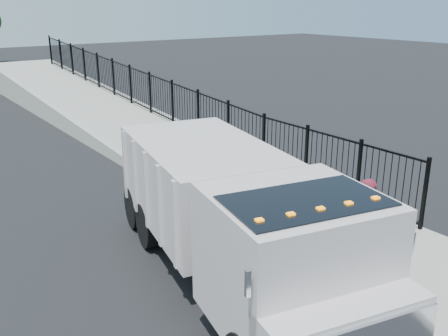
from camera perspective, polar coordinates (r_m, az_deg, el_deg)
ground at (r=12.02m, az=3.73°, el=-8.41°), size 120.00×120.00×0.00m
sidewalk at (r=12.05m, az=17.12°, el=-8.88°), size 3.55×12.00×0.12m
curb at (r=10.71m, az=10.68°, el=-11.83°), size 0.30×12.00×0.16m
ramp at (r=26.42m, az=-15.12°, el=5.95°), size 3.95×24.06×3.19m
iron_fence at (r=23.21m, az=-8.38°, el=7.00°), size 0.10×28.00×1.80m
truck at (r=9.57m, az=1.49°, el=-5.46°), size 4.13×8.37×2.75m
worker at (r=10.88m, az=15.94°, el=-5.89°), size 0.65×0.80×1.90m
debris at (r=13.77m, az=5.17°, el=-4.11°), size 0.32×0.32×0.08m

